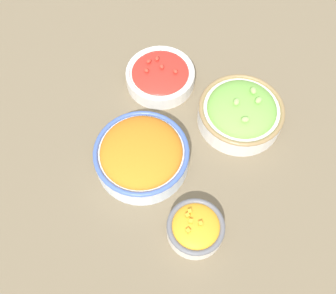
{
  "coord_description": "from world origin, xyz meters",
  "views": [
    {
      "loc": [
        -0.36,
        -0.22,
        0.81
      ],
      "look_at": [
        0.0,
        0.0,
        0.03
      ],
      "focal_mm": 40.0,
      "sensor_mm": 36.0,
      "label": 1
    }
  ],
  "objects_px": {
    "bowl_squash": "(196,228)",
    "bowl_cherry_tomatoes": "(160,75)",
    "bowl_carrots": "(142,154)",
    "bowl_lettuce": "(241,112)"
  },
  "relations": [
    {
      "from": "bowl_carrots",
      "to": "bowl_cherry_tomatoes",
      "type": "relative_size",
      "value": 1.21
    },
    {
      "from": "bowl_squash",
      "to": "bowl_cherry_tomatoes",
      "type": "bearing_deg",
      "value": 42.41
    },
    {
      "from": "bowl_squash",
      "to": "bowl_cherry_tomatoes",
      "type": "relative_size",
      "value": 0.68
    },
    {
      "from": "bowl_lettuce",
      "to": "bowl_squash",
      "type": "xyz_separation_m",
      "value": [
        -0.31,
        -0.05,
        -0.01
      ]
    },
    {
      "from": "bowl_lettuce",
      "to": "bowl_squash",
      "type": "distance_m",
      "value": 0.31
    },
    {
      "from": "bowl_lettuce",
      "to": "bowl_squash",
      "type": "height_order",
      "value": "bowl_lettuce"
    },
    {
      "from": "bowl_carrots",
      "to": "bowl_cherry_tomatoes",
      "type": "distance_m",
      "value": 0.25
    },
    {
      "from": "bowl_cherry_tomatoes",
      "to": "bowl_lettuce",
      "type": "bearing_deg",
      "value": -89.84
    },
    {
      "from": "bowl_carrots",
      "to": "bowl_cherry_tomatoes",
      "type": "height_order",
      "value": "bowl_carrots"
    },
    {
      "from": "bowl_carrots",
      "to": "bowl_squash",
      "type": "distance_m",
      "value": 0.21
    }
  ]
}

